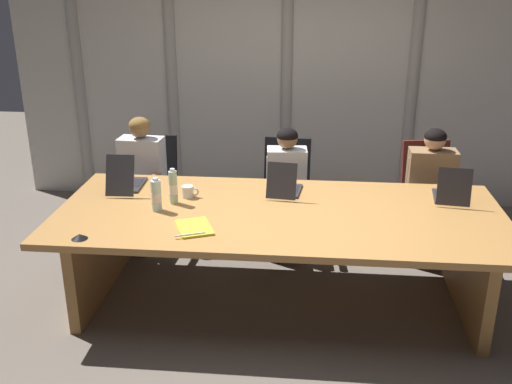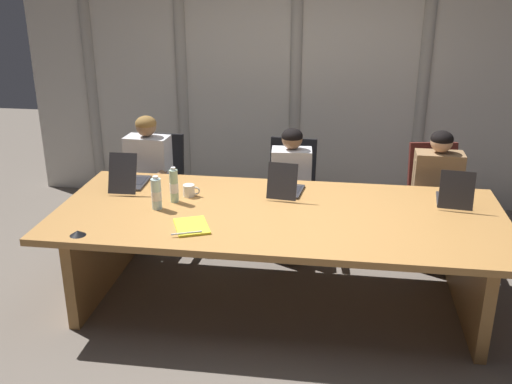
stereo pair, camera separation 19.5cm
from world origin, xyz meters
name	(u,v)px [view 2 (the right image)]	position (x,y,z in m)	size (l,w,h in m)	color
ground_plane	(277,300)	(0.00, 0.00, 0.00)	(11.93, 11.93, 0.00)	#6B6056
conference_table	(278,232)	(0.00, 0.00, 0.59)	(3.31, 1.42, 0.75)	#B77F42
curtain_backdrop	(302,73)	(0.00, 2.21, 1.41)	(5.97, 0.17, 2.81)	beige
laptop_left_end	(130,180)	(-1.27, 0.36, 0.82)	(0.24, 0.47, 0.32)	#2D2D33
laptop_left_mid	(286,188)	(0.02, 0.37, 0.81)	(0.27, 0.40, 0.29)	#2D2D33
laptop_center	(454,197)	(1.30, 0.34, 0.81)	(0.29, 0.39, 0.30)	#2D2D33
office_chair_left_end	(159,198)	(-1.28, 1.12, 0.35)	(0.60, 0.60, 0.95)	black
office_chair_left_mid	(289,205)	(-0.01, 1.12, 0.35)	(0.60, 0.60, 0.96)	black
office_chair_center	(433,213)	(1.30, 1.12, 0.36)	(0.60, 0.61, 0.97)	#511E19
person_left_end	(146,172)	(-1.34, 0.96, 0.67)	(0.43, 0.56, 1.18)	silver
person_left_mid	(291,184)	(0.01, 0.95, 0.63)	(0.39, 0.56, 1.12)	silver
person_center	(438,189)	(1.29, 0.96, 0.65)	(0.42, 0.55, 1.14)	olive
water_bottle_primary	(174,186)	(-0.82, 0.09, 0.88)	(0.07, 0.07, 0.28)	#ADD1B2
water_bottle_secondary	(156,194)	(-0.91, -0.06, 0.87)	(0.08, 0.08, 0.26)	silver
coffee_mug_near	(189,190)	(-0.73, 0.22, 0.80)	(0.14, 0.09, 0.09)	white
conference_mic_left_side	(78,233)	(-1.30, -0.59, 0.77)	(0.11, 0.11, 0.04)	black
spiral_notepad	(191,226)	(-0.57, -0.36, 0.76)	(0.32, 0.37, 0.03)	yellow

